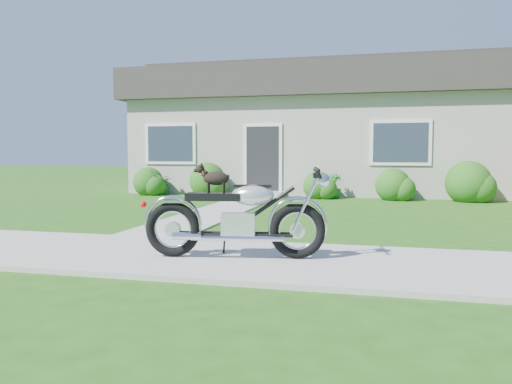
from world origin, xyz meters
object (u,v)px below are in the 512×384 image
potted_plant_left (161,183)px  motorcycle_with_dog (238,216)px  house (323,129)px  potted_plant_right (334,186)px

potted_plant_left → motorcycle_with_dog: 9.94m
house → motorcycle_with_dog: 12.18m
potted_plant_left → potted_plant_right: 5.33m
house → potted_plant_right: 3.95m
potted_plant_left → potted_plant_right: potted_plant_left is taller
house → potted_plant_right: house is taller
potted_plant_right → motorcycle_with_dog: motorcycle_with_dog is taller
house → potted_plant_right: bearing=-78.5°
potted_plant_left → house: bearing=36.6°
house → potted_plant_left: bearing=-143.4°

